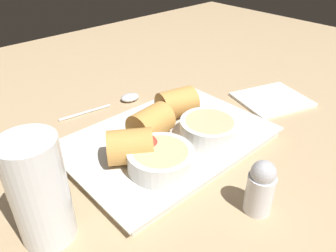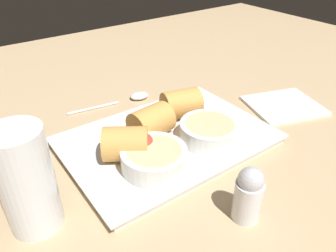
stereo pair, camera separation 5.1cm
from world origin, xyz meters
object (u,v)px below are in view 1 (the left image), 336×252
Objects in this scene: serving_plate at (168,140)px; dipping_bowl_far at (161,159)px; spoon at (124,99)px; dipping_bowl_near at (209,128)px; salt_shaker at (263,186)px; drinking_glass at (39,192)px; napkin at (272,99)px.

dipping_bowl_far is (6.09, 5.13, 2.39)cm from serving_plate.
spoon is at bearing -101.19° from serving_plate.
serving_plate is 3.48× the size of dipping_bowl_far.
serving_plate is at bearing -43.59° from dipping_bowl_near.
spoon is 35.19cm from salt_shaker.
dipping_bowl_far is 16.59cm from drinking_glass.
dipping_bowl_far is 0.58× the size of napkin.
drinking_glass is at bearing -4.05° from dipping_bowl_far.
serving_plate is 3.48× the size of dipping_bowl_near.
dipping_bowl_near is 0.70× the size of drinking_glass.
napkin is at bearing -178.92° from drinking_glass.
dipping_bowl_near is 21.28cm from napkin.
dipping_bowl_near is (-4.71, 4.49, 2.39)cm from serving_plate.
napkin is at bearing -176.31° from dipping_bowl_far.
dipping_bowl_far is at bearing 40.10° from serving_plate.
dipping_bowl_near is 0.58× the size of napkin.
drinking_glass is at bearing -33.38° from salt_shaker.
dipping_bowl_near is 1.23× the size of salt_shaker.
salt_shaker is (4.22, 34.79, 3.15)cm from spoon.
napkin is (-31.84, -2.05, -2.85)cm from dipping_bowl_far.
napkin is at bearing 173.19° from serving_plate.
drinking_glass is (22.27, 3.98, 5.88)cm from serving_plate.
serving_plate is 17.06cm from spoon.
drinking_glass reaches higher than spoon.
salt_shaker reaches higher than napkin.
dipping_bowl_near is 27.21cm from drinking_glass.
spoon is (-3.31, -16.74, -0.16)cm from serving_plate.
serving_plate is 4.28× the size of salt_shaker.
spoon is at bearing -86.22° from dipping_bowl_near.
dipping_bowl_far is at bearing 3.39° from dipping_bowl_near.
napkin is (-21.04, -1.41, -2.85)cm from dipping_bowl_near.
dipping_bowl_far is 0.70× the size of drinking_glass.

